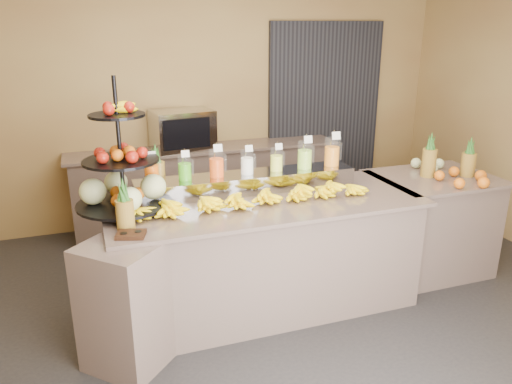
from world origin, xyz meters
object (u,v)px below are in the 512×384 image
pitcher_tray (247,182)px  condiment_caddy (131,234)px  banana_heap (250,196)px  right_fruit_pile (454,171)px  fruit_stand (130,178)px  oven_warmer (182,130)px

pitcher_tray → condiment_caddy: bearing=-147.6°
banana_heap → pitcher_tray: bearing=75.4°
pitcher_tray → condiment_caddy: (-1.02, -0.65, -0.06)m
banana_heap → right_fruit_pile: 1.93m
banana_heap → fruit_stand: fruit_stand is taller
pitcher_tray → banana_heap: bearing=-104.6°
banana_heap → condiment_caddy: (-0.94, -0.33, -0.06)m
right_fruit_pile → oven_warmer: bearing=136.0°
fruit_stand → pitcher_tray: bearing=2.3°
banana_heap → right_fruit_pile: bearing=0.2°
fruit_stand → condiment_caddy: size_ratio=5.35×
pitcher_tray → fruit_stand: bearing=-172.1°
fruit_stand → banana_heap: bearing=-17.5°
banana_heap → oven_warmer: (-0.12, 1.99, 0.15)m
fruit_stand → condiment_caddy: bearing=-102.5°
condiment_caddy → right_fruit_pile: right_fruit_pile is taller
pitcher_tray → fruit_stand: size_ratio=1.87×
oven_warmer → pitcher_tray: bearing=-90.5°
pitcher_tray → banana_heap: size_ratio=0.97×
pitcher_tray → condiment_caddy: size_ratio=9.99×
oven_warmer → right_fruit_pile: bearing=-51.3°
banana_heap → right_fruit_pile: right_fruit_pile is taller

